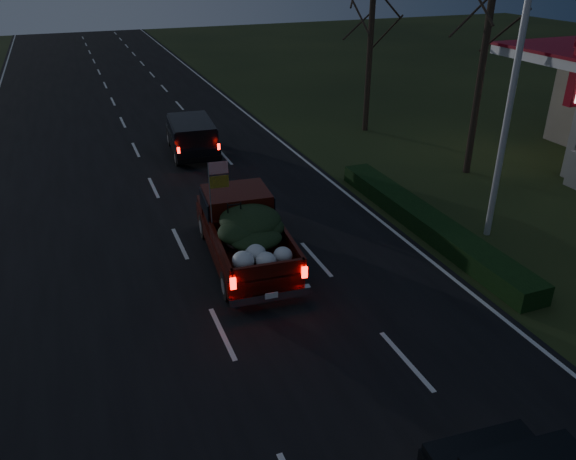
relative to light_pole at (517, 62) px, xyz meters
name	(u,v)px	position (x,y,z in m)	size (l,w,h in m)	color
ground	(222,334)	(-9.50, -2.00, -5.48)	(120.00, 120.00, 0.00)	black
road_asphalt	(222,334)	(-9.50, -2.00, -5.47)	(14.00, 120.00, 0.02)	black
hedge_row	(426,222)	(-1.70, 1.00, -5.18)	(1.00, 10.00, 0.60)	black
light_pole	(517,62)	(0.00, 0.00, 0.00)	(0.50, 0.90, 9.16)	silver
bare_tree_mid	(490,10)	(3.00, 5.00, 0.87)	(3.60, 3.60, 8.50)	black
bare_tree_far	(372,23)	(2.00, 12.00, -0.25)	(3.60, 3.60, 7.00)	black
pickup_truck	(244,228)	(-7.86, 1.31, -4.43)	(2.46, 5.51, 2.81)	#3E0E08
lead_suv	(192,133)	(-7.14, 11.45, -4.51)	(2.22, 4.61, 1.29)	black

